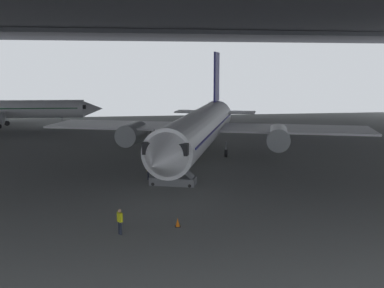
{
  "coord_description": "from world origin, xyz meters",
  "views": [
    {
      "loc": [
        -7.16,
        -44.19,
        10.21
      ],
      "look_at": [
        -0.22,
        0.11,
        2.72
      ],
      "focal_mm": 42.01,
      "sensor_mm": 36.0,
      "label": 1
    }
  ],
  "objects_px": {
    "airplane_main": "(200,128)",
    "baggage_tug": "(172,144)",
    "crew_worker_near_nose": "(120,220)",
    "traffic_cone_orange": "(178,223)",
    "boarding_stairs": "(172,176)",
    "crew_worker_by_stairs": "(148,170)",
    "airplane_distant": "(12,109)"
  },
  "relations": [
    {
      "from": "airplane_main",
      "to": "baggage_tug",
      "type": "relative_size",
      "value": 16.28
    },
    {
      "from": "airplane_main",
      "to": "boarding_stairs",
      "type": "relative_size",
      "value": 8.08
    },
    {
      "from": "crew_worker_near_nose",
      "to": "crew_worker_by_stairs",
      "type": "relative_size",
      "value": 0.97
    },
    {
      "from": "airplane_main",
      "to": "crew_worker_by_stairs",
      "type": "distance_m",
      "value": 10.74
    },
    {
      "from": "crew_worker_near_nose",
      "to": "airplane_distant",
      "type": "distance_m",
      "value": 59.39
    },
    {
      "from": "boarding_stairs",
      "to": "baggage_tug",
      "type": "bearing_deg",
      "value": 83.54
    },
    {
      "from": "airplane_main",
      "to": "crew_worker_by_stairs",
      "type": "xyz_separation_m",
      "value": [
        -6.36,
        -8.24,
        -2.67
      ]
    },
    {
      "from": "crew_worker_near_nose",
      "to": "traffic_cone_orange",
      "type": "xyz_separation_m",
      "value": [
        3.73,
        0.82,
        -0.65
      ]
    },
    {
      "from": "airplane_main",
      "to": "airplane_distant",
      "type": "height_order",
      "value": "airplane_main"
    },
    {
      "from": "airplane_main",
      "to": "traffic_cone_orange",
      "type": "bearing_deg",
      "value": -103.79
    },
    {
      "from": "boarding_stairs",
      "to": "baggage_tug",
      "type": "relative_size",
      "value": 2.02
    },
    {
      "from": "crew_worker_by_stairs",
      "to": "baggage_tug",
      "type": "height_order",
      "value": "crew_worker_by_stairs"
    },
    {
      "from": "crew_worker_by_stairs",
      "to": "baggage_tug",
      "type": "bearing_deg",
      "value": 76.16
    },
    {
      "from": "crew_worker_by_stairs",
      "to": "traffic_cone_orange",
      "type": "bearing_deg",
      "value": -84.99
    },
    {
      "from": "crew_worker_near_nose",
      "to": "crew_worker_by_stairs",
      "type": "height_order",
      "value": "crew_worker_by_stairs"
    },
    {
      "from": "crew_worker_by_stairs",
      "to": "airplane_distant",
      "type": "relative_size",
      "value": 0.05
    },
    {
      "from": "boarding_stairs",
      "to": "airplane_distant",
      "type": "height_order",
      "value": "airplane_distant"
    },
    {
      "from": "crew_worker_near_nose",
      "to": "airplane_distant",
      "type": "xyz_separation_m",
      "value": [
        -18.93,
        56.25,
        2.24
      ]
    },
    {
      "from": "airplane_main",
      "to": "boarding_stairs",
      "type": "distance_m",
      "value": 11.59
    },
    {
      "from": "baggage_tug",
      "to": "boarding_stairs",
      "type": "bearing_deg",
      "value": -96.46
    },
    {
      "from": "boarding_stairs",
      "to": "crew_worker_by_stairs",
      "type": "height_order",
      "value": "boarding_stairs"
    },
    {
      "from": "crew_worker_near_nose",
      "to": "baggage_tug",
      "type": "height_order",
      "value": "crew_worker_near_nose"
    },
    {
      "from": "boarding_stairs",
      "to": "traffic_cone_orange",
      "type": "distance_m",
      "value": 10.95
    },
    {
      "from": "crew_worker_near_nose",
      "to": "baggage_tug",
      "type": "distance_m",
      "value": 31.41
    },
    {
      "from": "boarding_stairs",
      "to": "airplane_main",
      "type": "bearing_deg",
      "value": 67.19
    },
    {
      "from": "airplane_distant",
      "to": "traffic_cone_orange",
      "type": "relative_size",
      "value": 52.11
    },
    {
      "from": "boarding_stairs",
      "to": "crew_worker_by_stairs",
      "type": "bearing_deg",
      "value": 133.63
    },
    {
      "from": "airplane_main",
      "to": "crew_worker_by_stairs",
      "type": "relative_size",
      "value": 23.12
    },
    {
      "from": "airplane_main",
      "to": "boarding_stairs",
      "type": "bearing_deg",
      "value": -112.81
    },
    {
      "from": "traffic_cone_orange",
      "to": "boarding_stairs",
      "type": "bearing_deg",
      "value": 85.47
    },
    {
      "from": "crew_worker_by_stairs",
      "to": "crew_worker_near_nose",
      "type": "bearing_deg",
      "value": -100.59
    },
    {
      "from": "crew_worker_near_nose",
      "to": "traffic_cone_orange",
      "type": "relative_size",
      "value": 2.76
    }
  ]
}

